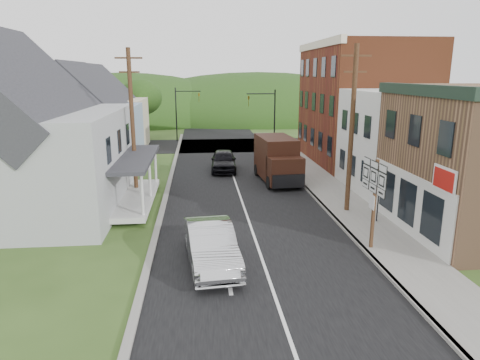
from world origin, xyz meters
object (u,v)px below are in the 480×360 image
object	(u,v)px
warning_sign	(379,186)
dark_sedan	(224,161)
silver_sedan	(211,245)
route_sign_cluster	(374,191)
delivery_van	(277,160)

from	to	relation	value
warning_sign	dark_sedan	bearing A→B (deg)	136.61
silver_sedan	dark_sedan	bearing A→B (deg)	78.88
route_sign_cluster	warning_sign	world-z (taller)	route_sign_cluster
dark_sedan	warning_sign	size ratio (longest dim) A/B	1.65
silver_sedan	route_sign_cluster	world-z (taller)	route_sign_cluster
silver_sedan	warning_sign	world-z (taller)	warning_sign
warning_sign	delivery_van	bearing A→B (deg)	128.93
silver_sedan	dark_sedan	distance (m)	17.27
delivery_van	route_sign_cluster	size ratio (longest dim) A/B	1.49
route_sign_cluster	warning_sign	distance (m)	3.69
silver_sedan	warning_sign	distance (m)	9.55
delivery_van	route_sign_cluster	bearing A→B (deg)	-86.13
silver_sedan	warning_sign	size ratio (longest dim) A/B	1.77
dark_sedan	delivery_van	size ratio (longest dim) A/B	0.83
dark_sedan	route_sign_cluster	world-z (taller)	route_sign_cluster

